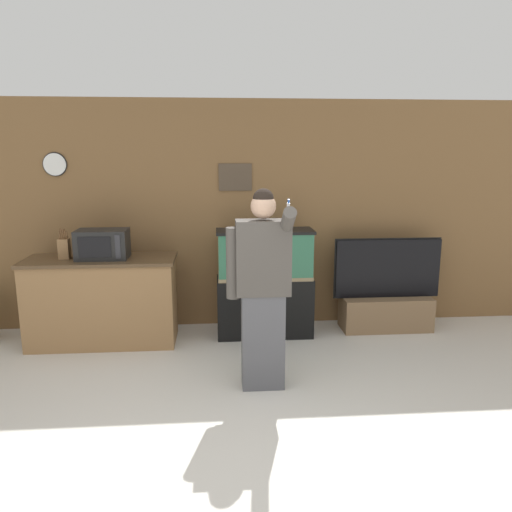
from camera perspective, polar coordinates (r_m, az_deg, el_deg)
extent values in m
plane|color=beige|center=(3.50, -3.56, -23.55)|extent=(18.00, 18.00, 0.00)
cube|color=brown|center=(5.79, -4.25, 4.64)|extent=(10.00, 0.06, 2.60)
cube|color=#4C3D2D|center=(5.71, -2.39, 8.99)|extent=(0.38, 0.02, 0.30)
cylinder|color=white|center=(5.97, -22.01, 9.68)|extent=(0.24, 0.03, 0.24)
cylinder|color=black|center=(5.97, -22.00, 9.69)|extent=(0.26, 0.01, 0.26)
cube|color=olive|center=(5.58, -17.11, -5.10)|extent=(1.52, 0.58, 0.90)
cube|color=#513A24|center=(5.46, -17.41, -0.43)|extent=(1.56, 0.62, 0.03)
cube|color=black|center=(5.42, -17.14, 1.31)|extent=(0.52, 0.33, 0.30)
cube|color=black|center=(5.26, -17.97, 0.95)|extent=(0.32, 0.01, 0.21)
cube|color=#2D2D33|center=(5.21, -15.52, 1.00)|extent=(0.05, 0.01, 0.24)
cube|color=olive|center=(5.55, -21.07, 0.78)|extent=(0.11, 0.10, 0.21)
cylinder|color=brown|center=(5.54, -21.54, 2.28)|extent=(0.02, 0.02, 0.09)
cylinder|color=brown|center=(5.54, -21.36, 2.38)|extent=(0.02, 0.02, 0.11)
cylinder|color=brown|center=(5.53, -21.17, 2.35)|extent=(0.02, 0.02, 0.10)
cylinder|color=brown|center=(5.53, -20.98, 2.25)|extent=(0.02, 0.02, 0.08)
cylinder|color=brown|center=(5.52, -20.79, 2.23)|extent=(0.02, 0.02, 0.08)
cylinder|color=brown|center=(5.58, -21.43, 2.44)|extent=(0.02, 0.02, 0.11)
cylinder|color=brown|center=(5.58, -21.23, 2.31)|extent=(0.02, 0.02, 0.08)
cylinder|color=brown|center=(5.57, -21.05, 2.41)|extent=(0.02, 0.02, 0.10)
cylinder|color=brown|center=(5.57, -20.86, 2.30)|extent=(0.02, 0.02, 0.08)
cube|color=black|center=(5.60, 0.99, -5.77)|extent=(1.05, 0.41, 0.66)
cube|color=#937F5B|center=(5.50, 1.00, -2.31)|extent=(1.02, 0.39, 0.04)
cube|color=#2D6B4C|center=(5.44, 1.01, 0.22)|extent=(1.01, 0.39, 0.52)
cube|color=black|center=(5.40, 1.02, 2.86)|extent=(1.05, 0.41, 0.03)
cube|color=brown|center=(6.01, 14.56, -6.28)|extent=(1.02, 0.40, 0.39)
cube|color=black|center=(5.87, 14.83, -1.40)|extent=(1.20, 0.05, 0.67)
cube|color=black|center=(5.89, 14.74, -1.33)|extent=(1.23, 0.01, 0.70)
cube|color=#515156|center=(4.38, 0.79, -9.66)|extent=(0.36, 0.20, 0.84)
cube|color=#4C4742|center=(4.16, 0.82, -0.18)|extent=(0.46, 0.22, 0.63)
sphere|color=tan|center=(4.09, 0.84, 5.73)|extent=(0.21, 0.21, 0.21)
sphere|color=black|center=(4.09, 0.84, 6.54)|extent=(0.17, 0.17, 0.17)
cylinder|color=#4C4742|center=(4.16, -2.62, -0.83)|extent=(0.12, 0.12, 0.60)
cylinder|color=#4C4742|center=(3.99, 3.63, 3.91)|extent=(0.11, 0.33, 0.28)
cylinder|color=white|center=(3.96, 3.69, 5.33)|extent=(0.02, 0.06, 0.11)
cylinder|color=#2856B2|center=(3.93, 3.75, 6.17)|extent=(0.02, 0.03, 0.05)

